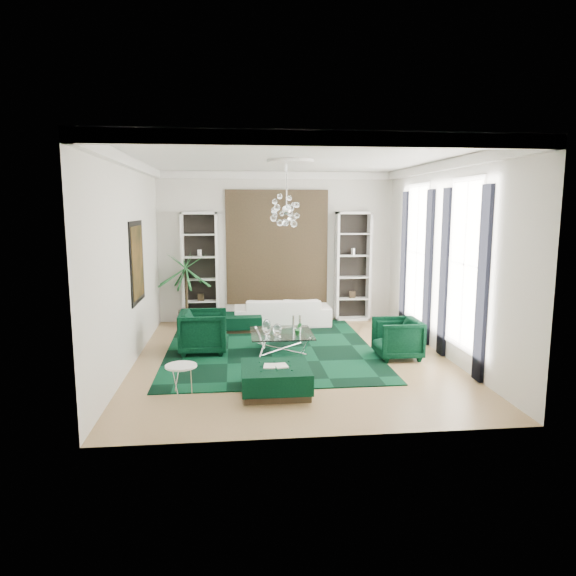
{
  "coord_description": "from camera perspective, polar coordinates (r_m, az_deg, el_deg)",
  "views": [
    {
      "loc": [
        -1.08,
        -9.61,
        2.9
      ],
      "look_at": [
        -0.03,
        0.5,
        1.31
      ],
      "focal_mm": 32.0,
      "sensor_mm": 36.0,
      "label": 1
    }
  ],
  "objects": [
    {
      "name": "curtain_near_a",
      "position": [
        8.98,
        20.82,
        0.33
      ],
      "size": [
        0.07,
        0.3,
        3.25
      ],
      "primitive_type": "cube",
      "color": "black",
      "rests_on": "floor"
    },
    {
      "name": "curtain_far_b",
      "position": [
        12.62,
        12.76,
        3.01
      ],
      "size": [
        0.07,
        0.3,
        3.25
      ],
      "primitive_type": "cube",
      "color": "black",
      "rests_on": "floor"
    },
    {
      "name": "book",
      "position": [
        8.16,
        -1.4,
        -8.61
      ],
      "size": [
        0.39,
        0.26,
        0.03
      ],
      "primitive_type": "cube",
      "color": "white",
      "rests_on": "ottoman_front"
    },
    {
      "name": "palm",
      "position": [
        12.81,
        -11.27,
        0.98
      ],
      "size": [
        1.46,
        1.46,
        2.34
      ],
      "primitive_type": null,
      "color": "#236C31",
      "rests_on": "floor"
    },
    {
      "name": "shelving_right",
      "position": [
        13.35,
        7.21,
        2.39
      ],
      "size": [
        0.9,
        0.38,
        2.8
      ],
      "primitive_type": null,
      "color": "white",
      "rests_on": "floor"
    },
    {
      "name": "wall_right",
      "position": [
        10.49,
        17.06,
        3.05
      ],
      "size": [
        0.02,
        7.0,
        3.8
      ],
      "primitive_type": "cube",
      "color": "silver",
      "rests_on": "ground"
    },
    {
      "name": "chandelier",
      "position": [
        9.99,
        -0.17,
        8.63
      ],
      "size": [
        0.72,
        0.72,
        0.65
      ],
      "primitive_type": null,
      "color": "white",
      "rests_on": "ceiling"
    },
    {
      "name": "painting",
      "position": [
        10.43,
        -16.37,
        2.78
      ],
      "size": [
        0.04,
        1.3,
        1.6
      ],
      "primitive_type": "cube",
      "color": "black",
      "rests_on": "wall_left"
    },
    {
      "name": "curtain_near_b",
      "position": [
        10.39,
        16.98,
        1.61
      ],
      "size": [
        0.07,
        0.3,
        3.25
      ],
      "primitive_type": "cube",
      "color": "black",
      "rests_on": "floor"
    },
    {
      "name": "ottoman_front",
      "position": [
        8.24,
        -1.39,
        -10.12
      ],
      "size": [
        1.07,
        1.07,
        0.43
      ],
      "primitive_type": "cube",
      "color": "black",
      "rests_on": "floor"
    },
    {
      "name": "wall_left",
      "position": [
        9.85,
        -17.23,
        2.69
      ],
      "size": [
        0.02,
        7.0,
        3.8
      ],
      "primitive_type": "cube",
      "color": "silver",
      "rests_on": "ground"
    },
    {
      "name": "wall_back",
      "position": [
        13.2,
        -1.24,
        4.57
      ],
      "size": [
        6.0,
        0.02,
        3.8
      ],
      "primitive_type": "cube",
      "color": "silver",
      "rests_on": "ground"
    },
    {
      "name": "armchair_right",
      "position": [
        10.24,
        12.05,
        -5.49
      ],
      "size": [
        0.85,
        0.83,
        0.77
      ],
      "primitive_type": "imported",
      "rotation": [
        0.0,
        0.0,
        -1.57
      ],
      "color": "black",
      "rests_on": "floor"
    },
    {
      "name": "window_far",
      "position": [
        11.87,
        14.16,
        3.81
      ],
      "size": [
        0.03,
        1.1,
        2.9
      ],
      "primitive_type": "cube",
      "color": "white",
      "rests_on": "wall_right"
    },
    {
      "name": "curtain_far_a",
      "position": [
        11.16,
        15.31,
        2.17
      ],
      "size": [
        0.07,
        0.3,
        3.25
      ],
      "primitive_type": "cube",
      "color": "black",
      "rests_on": "floor"
    },
    {
      "name": "ceiling",
      "position": [
        9.71,
        0.49,
        14.29
      ],
      "size": [
        6.0,
        7.0,
        0.02
      ],
      "primitive_type": "cube",
      "color": "white",
      "rests_on": "ground"
    },
    {
      "name": "side_table",
      "position": [
        8.28,
        -11.75,
        -10.04
      ],
      "size": [
        0.49,
        0.49,
        0.47
      ],
      "primitive_type": "cylinder",
      "color": "white",
      "rests_on": "floor"
    },
    {
      "name": "floor",
      "position": [
        10.1,
        0.46,
        -7.84
      ],
      "size": [
        6.0,
        7.0,
        0.02
      ],
      "primitive_type": "cube",
      "color": "tan",
      "rests_on": "ground"
    },
    {
      "name": "armchair_left",
      "position": [
        10.49,
        -9.36,
        -4.82
      ],
      "size": [
        0.95,
        0.92,
        0.86
      ],
      "primitive_type": "imported",
      "rotation": [
        0.0,
        0.0,
        1.57
      ],
      "color": "black",
      "rests_on": "floor"
    },
    {
      "name": "ceiling_medallion",
      "position": [
        10.0,
        0.29,
        13.91
      ],
      "size": [
        0.9,
        0.9,
        0.05
      ],
      "primitive_type": "cylinder",
      "color": "white",
      "rests_on": "ceiling"
    },
    {
      "name": "ottoman_side",
      "position": [
        12.31,
        -4.99,
        -3.84
      ],
      "size": [
        0.86,
        0.86,
        0.38
      ],
      "primitive_type": "cube",
      "color": "black",
      "rests_on": "floor"
    },
    {
      "name": "coffee_table",
      "position": [
        10.37,
        -0.73,
        -6.11
      ],
      "size": [
        1.23,
        1.23,
        0.42
      ],
      "primitive_type": null,
      "color": "white",
      "rests_on": "floor"
    },
    {
      "name": "window_near",
      "position": [
        9.66,
        19.02,
        2.49
      ],
      "size": [
        0.03,
        1.1,
        2.9
      ],
      "primitive_type": "cube",
      "color": "white",
      "rests_on": "wall_right"
    },
    {
      "name": "tapestry",
      "position": [
        13.15,
        -1.22,
        4.55
      ],
      "size": [
        2.5,
        0.06,
        2.8
      ],
      "primitive_type": "cube",
      "color": "black",
      "rests_on": "wall_back"
    },
    {
      "name": "crown_molding",
      "position": [
        9.7,
        0.49,
        13.65
      ],
      "size": [
        6.0,
        7.0,
        0.18
      ],
      "primitive_type": null,
      "color": "white",
      "rests_on": "ceiling"
    },
    {
      "name": "rug",
      "position": [
        10.75,
        -2.01,
        -6.68
      ],
      "size": [
        4.2,
        5.0,
        0.02
      ],
      "primitive_type": "cube",
      "color": "black",
      "rests_on": "floor"
    },
    {
      "name": "sofa",
      "position": [
        12.73,
        -0.64,
        -2.67
      ],
      "size": [
        2.35,
        0.92,
        0.69
      ],
      "primitive_type": "imported",
      "rotation": [
        0.0,
        0.0,
        3.14
      ],
      "color": "white",
      "rests_on": "floor"
    },
    {
      "name": "table_plant",
      "position": [
        10.07,
        1.15,
        -4.57
      ],
      "size": [
        0.14,
        0.11,
        0.26
      ],
      "primitive_type": "imported",
      "color": "#236C31",
      "rests_on": "coffee_table"
    },
    {
      "name": "wall_front",
      "position": [
        6.27,
        4.07,
        -0.27
      ],
      "size": [
        6.0,
        0.02,
        3.8
      ],
      "primitive_type": "cube",
      "color": "silver",
      "rests_on": "ground"
    },
    {
      "name": "shelving_left",
      "position": [
        13.03,
        -9.74,
        2.18
      ],
      "size": [
        0.9,
        0.38,
        2.8
      ],
      "primitive_type": null,
      "color": "white",
      "rests_on": "floor"
    }
  ]
}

